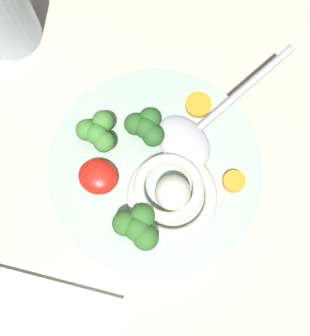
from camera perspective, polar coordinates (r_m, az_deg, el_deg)
table_slab at (r=50.83cm, az=-2.56°, el=1.29°), size 93.13×93.13×3.75cm
soup_bowl at (r=45.40cm, az=-0.00°, el=-0.79°), size 21.11×21.11×5.74cm
noodle_pile at (r=41.04cm, az=2.14°, el=-3.22°), size 9.44×9.25×3.79cm
soup_spoon at (r=42.98cm, az=5.09°, el=4.63°), size 10.25×17.05×1.60cm
chili_sauce_dollop at (r=41.98cm, az=-7.40°, el=-1.10°), size 3.83×3.45×1.72cm
broccoli_floret_far at (r=39.54cm, az=-2.30°, el=-7.61°), size 4.57×3.93×3.61cm
broccoli_floret_front at (r=41.66cm, az=-1.20°, el=5.40°), size 4.19×3.60×3.31cm
broccoli_floret_rear at (r=41.88cm, az=-7.54°, el=4.58°), size 4.08×3.51×3.23cm
carrot_slice_extra_a at (r=42.69cm, az=10.18°, el=-1.78°), size 2.13×2.13×0.75cm
carrot_slice_beside_noodles at (r=42.62cm, az=5.27°, el=0.30°), size 2.10×2.10×0.60cm
carrot_slice_near_spoon at (r=44.48cm, az=5.64°, el=8.16°), size 2.61×2.61×0.63cm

